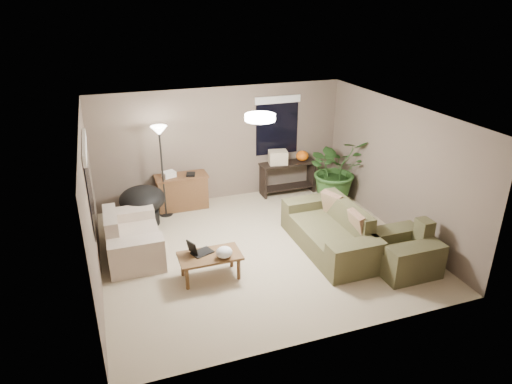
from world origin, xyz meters
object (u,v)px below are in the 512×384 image
object	(u,v)px
desk	(182,192)
houseplant	(336,176)
coffee_table	(210,258)
console_table	(288,175)
cat_scratching_post	(338,196)
floor_lamp	(160,142)
armchair	(403,253)
papasan_chair	(143,203)
loveseat	(132,239)
main_sofa	(331,234)

from	to	relation	value
desk	houseplant	size ratio (longest dim) A/B	0.74
coffee_table	console_table	world-z (taller)	console_table
desk	cat_scratching_post	size ratio (longest dim) A/B	2.20
floor_lamp	houseplant	bearing A→B (deg)	-7.48
armchair	desk	world-z (taller)	armchair
desk	papasan_chair	xyz separation A→B (m)	(-0.88, -0.51, 0.09)
papasan_chair	armchair	bearing A→B (deg)	-38.32
houseplant	cat_scratching_post	bearing A→B (deg)	-104.46
armchair	floor_lamp	bearing A→B (deg)	135.46
console_table	houseplant	bearing A→B (deg)	-40.07
loveseat	armchair	xyz separation A→B (m)	(4.24, -1.97, 0.00)
desk	floor_lamp	world-z (taller)	floor_lamp
papasan_chair	floor_lamp	size ratio (longest dim) A/B	0.51
loveseat	papasan_chair	bearing A→B (deg)	73.22
papasan_chair	floor_lamp	bearing A→B (deg)	31.67
main_sofa	loveseat	size ratio (longest dim) A/B	1.37
main_sofa	coffee_table	distance (m)	2.30
loveseat	houseplant	distance (m)	4.62
main_sofa	houseplant	distance (m)	2.20
main_sofa	desk	world-z (taller)	main_sofa
coffee_table	cat_scratching_post	bearing A→B (deg)	28.75
coffee_table	loveseat	bearing A→B (deg)	134.23
armchair	floor_lamp	world-z (taller)	floor_lamp
main_sofa	houseplant	bearing A→B (deg)	59.71
main_sofa	desk	bearing A→B (deg)	130.35
loveseat	coffee_table	world-z (taller)	loveseat
loveseat	cat_scratching_post	xyz separation A→B (m)	(4.45, 0.66, -0.08)
armchair	houseplant	distance (m)	2.92
desk	floor_lamp	size ratio (longest dim) A/B	0.58
console_table	floor_lamp	bearing A→B (deg)	-175.44
papasan_chair	console_table	bearing A→B (deg)	8.86
desk	cat_scratching_post	bearing A→B (deg)	-16.69
coffee_table	console_table	size ratio (longest dim) A/B	0.77
main_sofa	desk	distance (m)	3.40
main_sofa	cat_scratching_post	bearing A→B (deg)	57.49
floor_lamp	cat_scratching_post	bearing A→B (deg)	-11.66
desk	floor_lamp	bearing A→B (deg)	-151.48
coffee_table	desk	xyz separation A→B (m)	(0.08, 2.79, 0.02)
console_table	houseplant	distance (m)	1.12
loveseat	desk	distance (m)	2.03
console_table	main_sofa	bearing A→B (deg)	-95.55
loveseat	desk	bearing A→B (deg)	53.33
papasan_chair	cat_scratching_post	world-z (taller)	papasan_chair
loveseat	papasan_chair	world-z (taller)	loveseat
houseplant	loveseat	bearing A→B (deg)	-168.45
loveseat	houseplant	world-z (taller)	houseplant
loveseat	armchair	distance (m)	4.68
cat_scratching_post	armchair	bearing A→B (deg)	-94.51
loveseat	coffee_table	xyz separation A→B (m)	(1.13, -1.16, 0.06)
main_sofa	console_table	xyz separation A→B (m)	(0.25, 2.60, 0.14)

